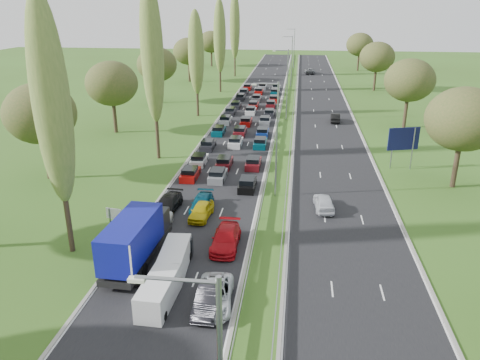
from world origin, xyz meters
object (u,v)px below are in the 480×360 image
(white_van_front, at_px, (159,291))
(white_van_rear, at_px, (176,257))
(near_car_3, at_px, (168,204))
(direction_sign, at_px, (403,141))
(near_car_2, at_px, (155,224))
(blue_lorry, at_px, (136,238))
(info_sign, at_px, (114,216))

(white_van_front, bearing_deg, white_van_rear, 92.99)
(near_car_3, bearing_deg, direction_sign, 36.01)
(near_car_2, bearing_deg, direction_sign, 39.05)
(near_car_2, bearing_deg, white_van_front, -71.50)
(blue_lorry, bearing_deg, direction_sign, 48.18)
(blue_lorry, bearing_deg, near_car_2, 94.44)
(near_car_3, xyz_separation_m, direction_sign, (25.20, 15.83, 2.84))
(direction_sign, bearing_deg, info_sign, -144.47)
(blue_lorry, distance_m, direction_sign, 35.83)
(white_van_rear, relative_size, info_sign, 2.25)
(near_car_3, distance_m, white_van_front, 15.43)
(near_car_2, height_order, near_car_3, near_car_3)
(blue_lorry, height_order, white_van_rear, blue_lorry)
(direction_sign, bearing_deg, white_van_front, -125.05)
(near_car_2, xyz_separation_m, near_car_3, (-0.06, 4.50, 0.03))
(near_car_2, relative_size, white_van_front, 1.04)
(white_van_front, relative_size, direction_sign, 0.91)
(white_van_front, bearing_deg, blue_lorry, 124.72)
(near_car_3, height_order, white_van_front, white_van_front)
(near_car_3, distance_m, direction_sign, 29.90)
(blue_lorry, height_order, info_sign, blue_lorry)
(near_car_2, xyz_separation_m, info_sign, (-3.66, -0.23, 0.67))
(near_car_2, bearing_deg, info_sign, -176.32)
(white_van_front, distance_m, direction_sign, 37.77)
(blue_lorry, bearing_deg, white_van_front, -55.04)
(blue_lorry, bearing_deg, white_van_rear, -6.99)
(blue_lorry, distance_m, white_van_front, 6.23)
(white_van_rear, xyz_separation_m, direction_sign, (21.71, 26.21, 2.59))
(near_car_3, height_order, info_sign, info_sign)
(near_car_2, bearing_deg, blue_lorry, -87.82)
(info_sign, relative_size, direction_sign, 0.40)
(near_car_2, height_order, blue_lorry, blue_lorry)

